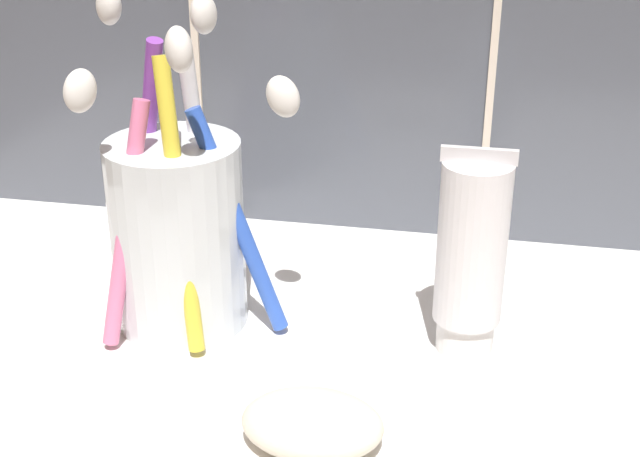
% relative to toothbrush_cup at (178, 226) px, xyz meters
% --- Properties ---
extents(sink_counter, '(0.80, 0.37, 0.02)m').
position_rel_toothbrush_cup_xyz_m(sink_counter, '(0.15, -0.04, -0.07)').
color(sink_counter, white).
rests_on(sink_counter, ground).
extents(toothbrush_cup, '(0.13, 0.10, 0.19)m').
position_rel_toothbrush_cup_xyz_m(toothbrush_cup, '(0.00, 0.00, 0.00)').
color(toothbrush_cup, silver).
rests_on(toothbrush_cup, sink_counter).
extents(toothpaste_tube, '(0.04, 0.04, 0.12)m').
position_rel_toothbrush_cup_xyz_m(toothpaste_tube, '(0.16, 0.00, -0.00)').
color(toothpaste_tube, white).
rests_on(toothpaste_tube, sink_counter).
extents(soap_bar, '(0.07, 0.05, 0.02)m').
position_rel_toothbrush_cup_xyz_m(soap_bar, '(0.10, -0.10, -0.05)').
color(soap_bar, silver).
rests_on(soap_bar, sink_counter).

